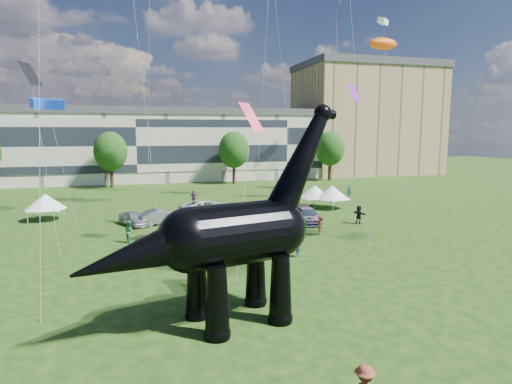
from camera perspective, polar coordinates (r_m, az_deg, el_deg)
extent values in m
plane|color=#16330C|center=(22.16, 7.81, -15.71)|extent=(220.00, 220.00, 0.00)
cube|color=beige|center=(80.59, -15.66, 5.70)|extent=(78.00, 11.00, 12.00)
cube|color=tan|center=(96.49, 14.42, 9.06)|extent=(28.00, 18.00, 22.00)
cylinder|color=#382314|center=(72.01, -18.68, 1.82)|extent=(0.56, 0.56, 3.20)
ellipsoid|color=#14380F|center=(71.69, -18.85, 5.57)|extent=(5.20, 5.20, 6.24)
cylinder|color=#382314|center=(73.73, -2.96, 2.37)|extent=(0.56, 0.56, 3.20)
ellipsoid|color=#14380F|center=(73.41, -2.99, 6.04)|extent=(5.20, 5.20, 6.24)
cylinder|color=#382314|center=(79.65, 9.78, 2.69)|extent=(0.56, 0.56, 3.20)
ellipsoid|color=#14380F|center=(79.36, 9.86, 6.08)|extent=(5.20, 5.20, 6.24)
cone|color=black|center=(19.07, -5.21, -14.44)|extent=(1.35, 1.35, 3.24)
sphere|color=black|center=(19.66, -5.16, -18.28)|extent=(1.19, 1.19, 1.19)
cone|color=black|center=(21.12, -7.90, -12.21)|extent=(1.35, 1.35, 3.24)
sphere|color=black|center=(21.65, -7.83, -15.75)|extent=(1.19, 1.19, 1.19)
cone|color=black|center=(20.50, 3.29, -12.78)|extent=(1.35, 1.35, 3.24)
sphere|color=black|center=(21.05, 3.26, -16.41)|extent=(1.19, 1.19, 1.19)
cone|color=black|center=(22.41, -0.03, -10.92)|extent=(1.35, 1.35, 3.24)
sphere|color=black|center=(22.92, -0.03, -14.28)|extent=(1.19, 1.19, 1.19)
cylinder|color=black|center=(19.90, -2.72, -5.61)|extent=(5.09, 3.89, 2.91)
sphere|color=black|center=(19.03, -8.87, -6.33)|extent=(2.91, 2.91, 2.91)
sphere|color=black|center=(20.98, 2.85, -4.89)|extent=(2.81, 2.81, 2.81)
cone|color=black|center=(21.24, 5.92, 3.77)|extent=(4.33, 2.52, 5.71)
sphere|color=black|center=(21.98, 8.88, 10.32)|extent=(0.91, 0.91, 0.91)
cylinder|color=black|center=(22.18, 9.54, 10.15)|extent=(0.85, 0.64, 0.47)
cone|color=black|center=(18.50, -15.38, -8.11)|extent=(6.08, 3.53, 3.17)
imported|color=#B2B3B7|center=(42.52, -16.03, -3.39)|extent=(3.21, 4.40, 1.39)
imported|color=gray|center=(42.53, -12.45, -3.20)|extent=(4.71, 2.69, 1.47)
imported|color=silver|center=(46.63, -6.60, -2.00)|extent=(6.33, 4.46, 1.60)
imported|color=#595960|center=(42.31, 6.87, -3.15)|extent=(2.23, 5.07, 1.45)
cube|color=white|center=(51.27, 7.80, -0.80)|extent=(2.96, 2.96, 0.12)
cone|color=white|center=(51.15, 7.82, 0.07)|extent=(3.75, 3.75, 1.47)
cylinder|color=#999999|center=(49.59, 6.95, -1.71)|extent=(0.06, 0.06, 1.08)
cylinder|color=#999999|center=(50.68, 9.82, -1.56)|extent=(0.06, 0.06, 1.08)
cylinder|color=#999999|center=(52.09, 5.82, -1.22)|extent=(0.06, 0.06, 1.08)
cylinder|color=#999999|center=(53.13, 8.57, -1.09)|extent=(0.06, 0.06, 1.08)
cube|color=white|center=(50.62, 10.10, -0.91)|extent=(3.98, 3.98, 0.12)
cone|color=white|center=(50.50, 10.12, 0.00)|extent=(5.04, 5.04, 1.52)
cylinder|color=#999999|center=(48.72, 10.21, -1.93)|extent=(0.06, 0.06, 1.12)
cylinder|color=#999999|center=(50.86, 12.35, -1.57)|extent=(0.06, 0.06, 1.12)
cylinder|color=#999999|center=(50.63, 7.81, -1.50)|extent=(0.06, 0.06, 1.12)
cylinder|color=#999999|center=(52.69, 9.97, -1.17)|extent=(0.06, 0.06, 1.12)
cube|color=white|center=(48.15, -26.21, -2.08)|extent=(3.06, 3.06, 0.12)
cone|color=white|center=(48.02, -26.27, -1.13)|extent=(3.87, 3.87, 1.53)
cylinder|color=#999999|center=(47.15, -28.17, -3.10)|extent=(0.06, 0.06, 1.12)
cylinder|color=#999999|center=(46.62, -24.75, -3.00)|extent=(0.06, 0.06, 1.12)
cylinder|color=#999999|center=(49.89, -27.49, -2.49)|extent=(0.06, 0.06, 1.12)
cylinder|color=#999999|center=(49.39, -24.25, -2.39)|extent=(0.06, 0.06, 1.12)
imported|color=black|center=(42.79, 13.56, -2.93)|extent=(1.02, 1.77, 1.82)
imported|color=#2E5B73|center=(59.80, 12.36, 0.16)|extent=(0.76, 0.67, 1.74)
imported|color=#673476|center=(53.06, -8.35, -0.72)|extent=(1.08, 0.97, 1.76)
imported|color=maroon|center=(31.48, -8.25, -6.96)|extent=(0.89, 0.73, 1.58)
imported|color=brown|center=(37.44, 8.62, -4.37)|extent=(0.78, 1.23, 1.81)
imported|color=#2C6F43|center=(36.13, -16.51, -5.10)|extent=(0.86, 1.00, 1.77)
imported|color=#296197|center=(30.94, 5.68, -7.19)|extent=(0.61, 0.68, 1.57)
cube|color=white|center=(76.96, 16.57, 20.98)|extent=(2.68, 2.60, 1.02)
cube|color=blue|center=(51.50, -26.05, 10.52)|extent=(3.50, 2.80, 1.28)
plane|color=#FC4663|center=(32.13, -0.58, 9.92)|extent=(2.68, 2.82, 2.19)
plane|color=black|center=(38.27, -27.89, 13.77)|extent=(1.85, 2.34, 1.80)
plane|color=#7417A2|center=(65.90, 13.00, 12.70)|extent=(3.08, 2.66, 2.53)
ellipsoid|color=#F15310|center=(56.77, 16.60, 18.40)|extent=(3.52, 3.82, 1.41)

